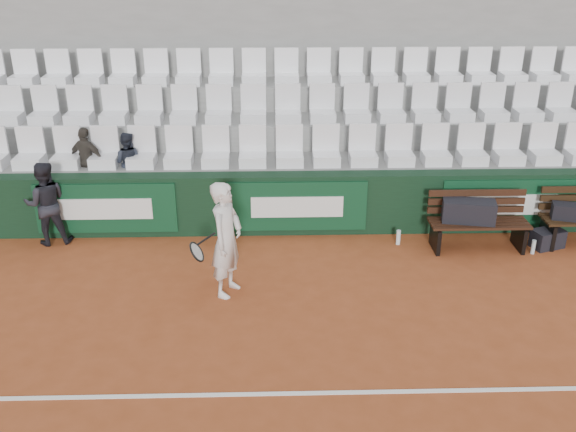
# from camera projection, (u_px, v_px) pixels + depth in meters

# --- Properties ---
(ground) EXTENTS (80.00, 80.00, 0.00)m
(ground) POSITION_uv_depth(u_px,v_px,m) (330.00, 393.00, 6.85)
(ground) COLOR #994622
(ground) RESTS_ON ground
(court_baseline) EXTENTS (18.00, 0.06, 0.01)m
(court_baseline) POSITION_uv_depth(u_px,v_px,m) (330.00, 393.00, 6.85)
(court_baseline) COLOR white
(court_baseline) RESTS_ON ground
(back_barrier) EXTENTS (18.00, 0.34, 1.00)m
(back_barrier) POSITION_uv_depth(u_px,v_px,m) (313.00, 203.00, 10.28)
(back_barrier) COLOR black
(back_barrier) RESTS_ON ground
(grandstand_tier_front) EXTENTS (18.00, 0.95, 1.00)m
(grandstand_tier_front) POSITION_uv_depth(u_px,v_px,m) (307.00, 189.00, 10.85)
(grandstand_tier_front) COLOR gray
(grandstand_tier_front) RESTS_ON ground
(grandstand_tier_mid) EXTENTS (18.00, 0.95, 1.45)m
(grandstand_tier_mid) POSITION_uv_depth(u_px,v_px,m) (304.00, 158.00, 11.63)
(grandstand_tier_mid) COLOR gray
(grandstand_tier_mid) RESTS_ON ground
(grandstand_tier_back) EXTENTS (18.00, 0.95, 1.90)m
(grandstand_tier_back) POSITION_uv_depth(u_px,v_px,m) (302.00, 131.00, 12.40)
(grandstand_tier_back) COLOR gray
(grandstand_tier_back) RESTS_ON ground
(grandstand_rear_wall) EXTENTS (18.00, 0.30, 4.40)m
(grandstand_rear_wall) POSITION_uv_depth(u_px,v_px,m) (301.00, 59.00, 12.46)
(grandstand_rear_wall) COLOR gray
(grandstand_rear_wall) RESTS_ON ground
(seat_row_front) EXTENTS (11.90, 0.44, 0.63)m
(seat_row_front) POSITION_uv_depth(u_px,v_px,m) (308.00, 146.00, 10.36)
(seat_row_front) COLOR white
(seat_row_front) RESTS_ON grandstand_tier_front
(seat_row_mid) EXTENTS (11.90, 0.44, 0.63)m
(seat_row_mid) POSITION_uv_depth(u_px,v_px,m) (305.00, 104.00, 11.04)
(seat_row_mid) COLOR white
(seat_row_mid) RESTS_ON grandstand_tier_mid
(seat_row_back) EXTENTS (11.90, 0.44, 0.63)m
(seat_row_back) POSITION_uv_depth(u_px,v_px,m) (303.00, 67.00, 11.72)
(seat_row_back) COLOR white
(seat_row_back) RESTS_ON grandstand_tier_back
(bench_left) EXTENTS (1.50, 0.56, 0.45)m
(bench_left) POSITION_uv_depth(u_px,v_px,m) (477.00, 235.00, 9.84)
(bench_left) COLOR #31190E
(bench_left) RESTS_ON ground
(sports_bag_left) EXTENTS (0.83, 0.47, 0.33)m
(sports_bag_left) POSITION_uv_depth(u_px,v_px,m) (469.00, 211.00, 9.71)
(sports_bag_left) COLOR black
(sports_bag_left) RESTS_ON bench_left
(sports_bag_right) EXTENTS (0.56, 0.37, 0.24)m
(sports_bag_right) POSITION_uv_depth(u_px,v_px,m) (570.00, 212.00, 9.80)
(sports_bag_right) COLOR black
(sports_bag_right) RESTS_ON bench_right
(sports_bag_ground) EXTENTS (0.54, 0.42, 0.29)m
(sports_bag_ground) POSITION_uv_depth(u_px,v_px,m) (548.00, 239.00, 9.92)
(sports_bag_ground) COLOR black
(sports_bag_ground) RESTS_ON ground
(water_bottle_near) EXTENTS (0.07, 0.07, 0.24)m
(water_bottle_near) POSITION_uv_depth(u_px,v_px,m) (398.00, 237.00, 10.01)
(water_bottle_near) COLOR silver
(water_bottle_near) RESTS_ON ground
(water_bottle_far) EXTENTS (0.06, 0.06, 0.22)m
(water_bottle_far) POSITION_uv_depth(u_px,v_px,m) (533.00, 247.00, 9.73)
(water_bottle_far) COLOR silver
(water_bottle_far) RESTS_ON ground
(tennis_player) EXTENTS (0.78, 0.69, 1.60)m
(tennis_player) POSITION_uv_depth(u_px,v_px,m) (226.00, 239.00, 8.42)
(tennis_player) COLOR silver
(tennis_player) RESTS_ON ground
(ball_kid) EXTENTS (0.74, 0.64, 1.33)m
(ball_kid) POSITION_uv_depth(u_px,v_px,m) (46.00, 203.00, 9.85)
(ball_kid) COLOR black
(ball_kid) RESTS_ON ground
(spectator_b) EXTENTS (0.69, 0.46, 1.08)m
(spectator_b) POSITION_uv_depth(u_px,v_px,m) (84.00, 133.00, 10.22)
(spectator_b) COLOR #35302A
(spectator_b) RESTS_ON grandstand_tier_front
(spectator_c) EXTENTS (0.51, 0.41, 1.00)m
(spectator_c) POSITION_uv_depth(u_px,v_px,m) (125.00, 135.00, 10.26)
(spectator_c) COLOR #1F232E
(spectator_c) RESTS_ON grandstand_tier_front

